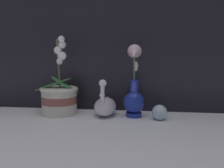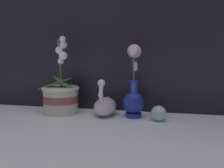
{
  "view_description": "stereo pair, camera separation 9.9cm",
  "coord_description": "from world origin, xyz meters",
  "px_view_note": "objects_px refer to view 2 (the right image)",
  "views": [
    {
      "loc": [
        0.19,
        -1.09,
        0.31
      ],
      "look_at": [
        0.03,
        0.11,
        0.15
      ],
      "focal_mm": 42.0,
      "sensor_mm": 36.0,
      "label": 1
    },
    {
      "loc": [
        0.28,
        -1.07,
        0.31
      ],
      "look_at": [
        0.03,
        0.11,
        0.15
      ],
      "focal_mm": 42.0,
      "sensor_mm": 36.0,
      "label": 2
    }
  ],
  "objects_px": {
    "orchid_potted_plant": "(61,96)",
    "blue_vase": "(134,93)",
    "glass_sphere": "(159,113)",
    "swan_figurine": "(105,105)"
  },
  "relations": [
    {
      "from": "glass_sphere",
      "to": "blue_vase",
      "type": "bearing_deg",
      "value": 162.22
    },
    {
      "from": "swan_figurine",
      "to": "blue_vase",
      "type": "height_order",
      "value": "blue_vase"
    },
    {
      "from": "blue_vase",
      "to": "glass_sphere",
      "type": "height_order",
      "value": "blue_vase"
    },
    {
      "from": "blue_vase",
      "to": "glass_sphere",
      "type": "xyz_separation_m",
      "value": [
        0.11,
        -0.04,
        -0.08
      ]
    },
    {
      "from": "orchid_potted_plant",
      "to": "blue_vase",
      "type": "relative_size",
      "value": 1.12
    },
    {
      "from": "orchid_potted_plant",
      "to": "swan_figurine",
      "type": "relative_size",
      "value": 1.96
    },
    {
      "from": "orchid_potted_plant",
      "to": "blue_vase",
      "type": "xyz_separation_m",
      "value": [
        0.36,
        -0.01,
        0.03
      ]
    },
    {
      "from": "swan_figurine",
      "to": "glass_sphere",
      "type": "xyz_separation_m",
      "value": [
        0.25,
        -0.05,
        -0.01
      ]
    },
    {
      "from": "orchid_potted_plant",
      "to": "glass_sphere",
      "type": "height_order",
      "value": "orchid_potted_plant"
    },
    {
      "from": "blue_vase",
      "to": "glass_sphere",
      "type": "distance_m",
      "value": 0.14
    }
  ]
}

